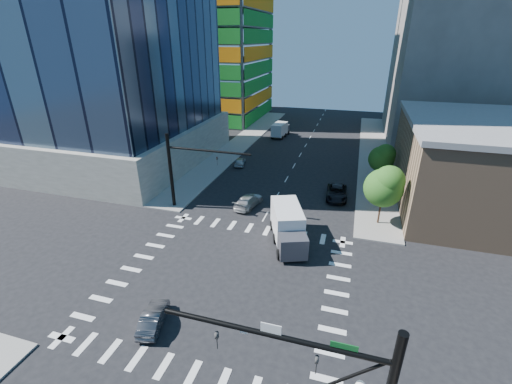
% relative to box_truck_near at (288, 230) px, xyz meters
% --- Properties ---
extents(ground, '(160.00, 160.00, 0.00)m').
position_rel_box_truck_near_xyz_m(ground, '(-3.68, -7.17, -1.58)').
color(ground, black).
rests_on(ground, ground).
extents(road_markings, '(20.00, 20.00, 0.01)m').
position_rel_box_truck_near_xyz_m(road_markings, '(-3.68, -7.17, -1.58)').
color(road_markings, silver).
rests_on(road_markings, ground).
extents(sidewalk_ne, '(5.00, 60.00, 0.15)m').
position_rel_box_truck_near_xyz_m(sidewalk_ne, '(8.82, 32.83, -1.51)').
color(sidewalk_ne, gray).
rests_on(sidewalk_ne, ground).
extents(sidewalk_nw, '(5.00, 60.00, 0.15)m').
position_rel_box_truck_near_xyz_m(sidewalk_nw, '(-16.18, 32.83, -1.51)').
color(sidewalk_nw, gray).
rests_on(sidewalk_nw, ground).
extents(construction_building, '(25.16, 34.50, 70.60)m').
position_rel_box_truck_near_xyz_m(construction_building, '(-31.10, 54.76, 23.03)').
color(construction_building, slate).
rests_on(construction_building, ground).
extents(commercial_building, '(20.50, 22.50, 10.60)m').
position_rel_box_truck_near_xyz_m(commercial_building, '(21.32, 14.83, 3.73)').
color(commercial_building, '#8E6E52').
rests_on(commercial_building, ground).
extents(bg_building_ne, '(24.00, 30.00, 28.00)m').
position_rel_box_truck_near_xyz_m(bg_building_ne, '(23.32, 47.83, 12.42)').
color(bg_building_ne, '#66605C').
rests_on(bg_building_ne, ground).
extents(signal_mast_nw, '(10.20, 0.40, 9.00)m').
position_rel_box_truck_near_xyz_m(signal_mast_nw, '(-13.68, 4.33, 3.91)').
color(signal_mast_nw, black).
rests_on(signal_mast_nw, sidewalk_nw).
extents(tree_south, '(4.16, 4.16, 6.82)m').
position_rel_box_truck_near_xyz_m(tree_south, '(8.95, 6.73, 3.11)').
color(tree_south, '#382316').
rests_on(tree_south, sidewalk_ne).
extents(tree_north, '(3.54, 3.52, 5.78)m').
position_rel_box_truck_near_xyz_m(tree_north, '(9.25, 18.73, 2.41)').
color(tree_north, '#382316').
rests_on(tree_north, sidewalk_ne).
extents(car_nb_far, '(2.85, 5.63, 1.53)m').
position_rel_box_truck_near_xyz_m(car_nb_far, '(3.85, 12.36, -0.82)').
color(car_nb_far, black).
rests_on(car_nb_far, ground).
extents(car_sb_near, '(2.91, 5.31, 1.46)m').
position_rel_box_truck_near_xyz_m(car_sb_near, '(-6.37, 6.88, -0.85)').
color(car_sb_near, silver).
rests_on(car_sb_near, ground).
extents(car_sb_mid, '(2.17, 4.01, 1.29)m').
position_rel_box_truck_near_xyz_m(car_sb_mid, '(-12.17, 20.61, -0.93)').
color(car_sb_mid, '#B1B5B9').
rests_on(car_sb_mid, ground).
extents(car_sb_cross, '(2.31, 4.13, 1.29)m').
position_rel_box_truck_near_xyz_m(car_sb_cross, '(-7.15, -13.29, -0.94)').
color(car_sb_cross, '#49494E').
rests_on(car_sb_cross, ground).
extents(box_truck_near, '(5.13, 7.40, 3.57)m').
position_rel_box_truck_near_xyz_m(box_truck_near, '(0.00, 0.00, 0.00)').
color(box_truck_near, black).
rests_on(box_truck_near, ground).
extents(box_truck_far, '(2.89, 5.84, 2.97)m').
position_rel_box_truck_near_xyz_m(box_truck_far, '(-9.78, 39.88, -0.27)').
color(box_truck_far, black).
rests_on(box_truck_far, ground).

